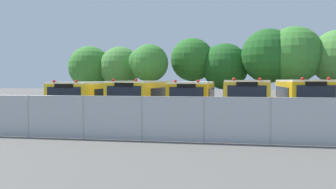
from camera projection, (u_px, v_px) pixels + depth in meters
The scene contains 14 objects.
ground_plane at pixel (195, 118), 24.86m from camera, with size 160.00×160.00×0.00m, color #595651.
school_bus_0 at pixel (98, 97), 26.12m from camera, with size 2.73×11.37×2.63m.
school_bus_1 at pixel (146, 97), 25.39m from camera, with size 2.69×10.23×2.70m.
school_bus_2 at pixel (194, 98), 24.77m from camera, with size 2.52×9.48×2.63m.
school_bus_3 at pixel (246, 97), 24.32m from camera, with size 2.86×10.98×2.75m.
school_bus_4 at pixel (301, 98), 23.54m from camera, with size 2.68×10.20×2.77m.
tree_0 at pixel (88, 68), 38.08m from camera, with size 4.51×4.51×6.25m.
tree_1 at pixel (120, 67), 37.24m from camera, with size 4.29×4.29×6.13m.
tree_2 at pixel (148, 63), 34.32m from camera, with size 3.81×3.66×6.09m.
tree_3 at pixel (191, 59), 36.10m from camera, with size 4.39×4.39×6.90m.
tree_4 at pixel (223, 65), 35.34m from camera, with size 4.77×4.60×6.27m.
tree_5 at pixel (267, 55), 33.22m from camera, with size 5.05×5.05×7.40m.
tree_6 at pixel (292, 56), 32.39m from camera, with size 5.19×5.18×7.51m.
chainlink_fence at pixel (173, 118), 15.04m from camera, with size 18.76×0.07×1.93m.
Camera 1 is at (2.61, -24.70, 2.61)m, focal length 38.10 mm.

